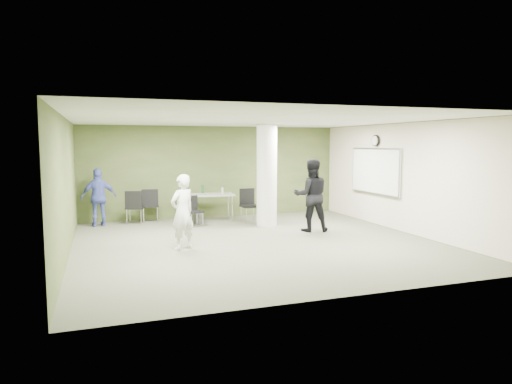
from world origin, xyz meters
name	(u,v)px	position (x,y,z in m)	size (l,w,h in m)	color
floor	(256,242)	(0.00, 0.00, 0.00)	(8.00, 8.00, 0.00)	#565744
ceiling	(256,120)	(0.00, 0.00, 2.80)	(8.00, 8.00, 0.00)	white
wall_back	(214,172)	(0.00, 4.00, 1.40)	(8.00, 0.02, 2.80)	#3D4F25
wall_left	(66,187)	(-4.00, 0.00, 1.40)	(0.02, 8.00, 2.80)	#3D4F25
wall_right_cream	(404,178)	(4.00, 0.00, 1.40)	(0.02, 8.00, 2.80)	beige
column	(267,175)	(1.00, 2.00, 1.40)	(0.56, 0.56, 2.80)	silver
whiteboard	(375,171)	(3.92, 1.20, 1.50)	(0.05, 2.30, 1.30)	silver
wall_clock	(376,141)	(3.92, 1.20, 2.35)	(0.06, 0.32, 0.32)	black
folding_table	(205,196)	(-0.47, 3.25, 0.75)	(1.74, 0.86, 1.05)	#979892
wastebasket	(198,218)	(-0.75, 2.89, 0.16)	(0.28, 0.28, 0.33)	#4C4C4C
chair_back_left	(134,205)	(-2.46, 3.34, 0.56)	(0.59, 0.59, 0.96)	black
chair_back_right	(150,203)	(-2.01, 3.56, 0.57)	(0.53, 0.53, 0.97)	black
chair_table_left	(193,209)	(-0.96, 2.56, 0.49)	(0.52, 0.52, 0.84)	black
chair_table_right	(249,202)	(0.71, 2.73, 0.57)	(0.52, 0.52, 0.97)	black
woman_white	(182,212)	(-1.72, -0.15, 0.81)	(0.59, 0.39, 1.62)	silver
man_black	(311,195)	(1.80, 0.84, 0.94)	(0.91, 0.71, 1.87)	black
man_blue	(99,197)	(-3.40, 3.40, 0.80)	(0.94, 0.39, 1.60)	#4754B0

